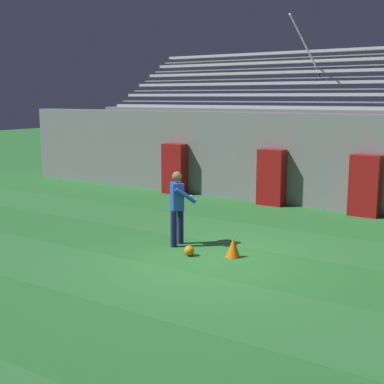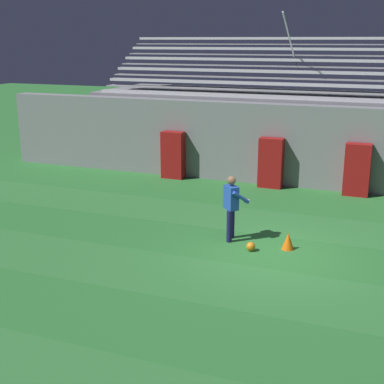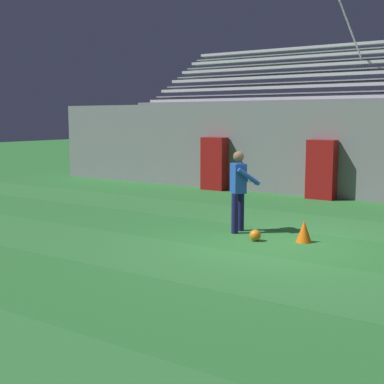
{
  "view_description": "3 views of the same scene",
  "coord_description": "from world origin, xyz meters",
  "views": [
    {
      "loc": [
        5.41,
        -8.89,
        3.28
      ],
      "look_at": [
        -1.54,
        1.7,
        1.02
      ],
      "focal_mm": 50.0,
      "sensor_mm": 36.0,
      "label": 1
    },
    {
      "loc": [
        2.4,
        -11.63,
        4.91
      ],
      "look_at": [
        -2.03,
        -0.02,
        1.35
      ],
      "focal_mm": 50.0,
      "sensor_mm": 36.0,
      "label": 2
    },
    {
      "loc": [
        4.0,
        -8.9,
        2.34
      ],
      "look_at": [
        -1.74,
        -0.31,
        0.9
      ],
      "focal_mm": 50.0,
      "sensor_mm": 36.0,
      "label": 3
    }
  ],
  "objects": [
    {
      "name": "turf_stripe_mid",
      "position": [
        0.0,
        -1.85,
        0.0
      ],
      "size": [
        28.0,
        2.07,
        0.01
      ],
      "primitive_type": "cube",
      "color": "#337A38",
      "rests_on": "ground"
    },
    {
      "name": "padding_pillar_gate_left",
      "position": [
        -1.42,
        5.95,
        0.85
      ],
      "size": [
        0.81,
        0.44,
        1.71
      ],
      "primitive_type": "cube",
      "color": "maroon",
      "rests_on": "ground"
    },
    {
      "name": "traffic_cone",
      "position": [
        0.27,
        0.51,
        0.21
      ],
      "size": [
        0.3,
        0.3,
        0.42
      ],
      "primitive_type": "cone",
      "color": "orange",
      "rests_on": "ground"
    },
    {
      "name": "turf_stripe_near",
      "position": [
        0.0,
        -6.0,
        0.0
      ],
      "size": [
        28.0,
        2.07,
        0.01
      ],
      "primitive_type": "cube",
      "color": "#337A38",
      "rests_on": "ground"
    },
    {
      "name": "padding_pillar_far_left",
      "position": [
        -5.04,
        5.95,
        0.85
      ],
      "size": [
        0.81,
        0.44,
        1.71
      ],
      "primitive_type": "cube",
      "color": "maroon",
      "rests_on": "ground"
    },
    {
      "name": "goalkeeper",
      "position": [
        -1.21,
        0.63,
        0.95
      ],
      "size": [
        0.74,
        0.74,
        1.67
      ],
      "color": "#19194C",
      "rests_on": "ground"
    },
    {
      "name": "turf_stripe_far",
      "position": [
        0.0,
        2.29,
        0.0
      ],
      "size": [
        28.0,
        2.07,
        0.01
      ],
      "primitive_type": "cube",
      "color": "#337A38",
      "rests_on": "ground"
    },
    {
      "name": "soccer_ball",
      "position": [
        -0.55,
        0.09,
        0.11
      ],
      "size": [
        0.22,
        0.22,
        0.22
      ],
      "primitive_type": "sphere",
      "color": "orange",
      "rests_on": "ground"
    },
    {
      "name": "back_wall",
      "position": [
        0.0,
        6.5,
        1.4
      ],
      "size": [
        24.0,
        0.6,
        2.8
      ],
      "primitive_type": "cube",
      "color": "gray",
      "rests_on": "ground"
    },
    {
      "name": "ground_plane",
      "position": [
        0.0,
        0.0,
        0.0
      ],
      "size": [
        80.0,
        80.0,
        0.0
      ],
      "primitive_type": "plane",
      "color": "#2D7533"
    }
  ]
}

